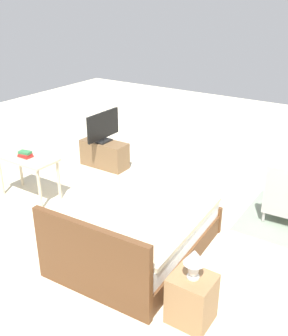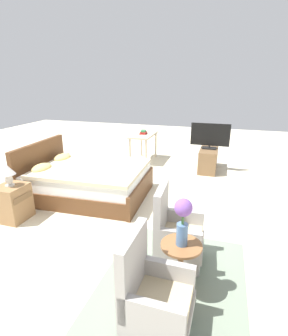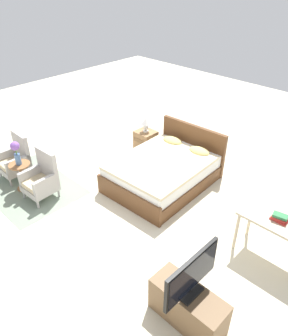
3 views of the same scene
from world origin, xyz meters
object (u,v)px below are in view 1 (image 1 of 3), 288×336
object	(u,v)px
vanity_desk	(28,163)
tv_stand	(104,154)
bed	(136,235)
tv_flatscreen	(103,126)
armchair_by_window_right	(284,198)
book_stack	(25,154)
nightstand	(192,299)
table_lamp	(194,260)

from	to	relation	value
vanity_desk	tv_stand	bearing A→B (deg)	-98.05
bed	tv_stand	size ratio (longest dim) A/B	2.23
tv_stand	tv_flatscreen	xyz separation A→B (m)	(0.00, -0.00, 0.57)
armchair_by_window_right	book_stack	bearing A→B (deg)	22.53
nightstand	tv_stand	world-z (taller)	nightstand
vanity_desk	bed	bearing A→B (deg)	171.73
tv_flatscreen	armchair_by_window_right	bearing A→B (deg)	177.90
table_lamp	tv_stand	world-z (taller)	table_lamp
bed	tv_flatscreen	size ratio (longest dim) A/B	2.41
table_lamp	book_stack	size ratio (longest dim) A/B	1.42
armchair_by_window_right	vanity_desk	world-z (taller)	armchair_by_window_right
tv_stand	vanity_desk	xyz separation A→B (m)	(0.24, 1.70, 0.36)
table_lamp	book_stack	bearing A→B (deg)	-15.32
armchair_by_window_right	book_stack	xyz separation A→B (m)	(3.80, 1.58, 0.39)
bed	armchair_by_window_right	distance (m)	2.36
armchair_by_window_right	nightstand	size ratio (longest dim) A/B	1.65
nightstand	tv_stand	distance (m)	4.26
nightstand	tv_flatscreen	size ratio (longest dim) A/B	0.63
tv_stand	vanity_desk	distance (m)	1.75
tv_stand	book_stack	bearing A→B (deg)	81.42
tv_stand	tv_flatscreen	distance (m)	0.57
bed	vanity_desk	xyz separation A→B (m)	(2.42, -0.35, 0.32)
book_stack	bed	bearing A→B (deg)	172.01
bed	table_lamp	size ratio (longest dim) A/B	6.49
tv_flatscreen	vanity_desk	distance (m)	1.73
bed	book_stack	bearing A→B (deg)	-7.99
nightstand	table_lamp	size ratio (longest dim) A/B	1.69
book_stack	table_lamp	bearing A→B (deg)	164.68
tv_flatscreen	book_stack	bearing A→B (deg)	81.50
tv_stand	nightstand	bearing A→B (deg)	140.97
bed	armchair_by_window_right	bearing A→B (deg)	-125.43
tv_flatscreen	tv_stand	bearing A→B (deg)	179.56
table_lamp	nightstand	bearing A→B (deg)	-90.00
armchair_by_window_right	table_lamp	world-z (taller)	armchair_by_window_right
armchair_by_window_right	book_stack	distance (m)	4.13
vanity_desk	book_stack	world-z (taller)	book_stack
armchair_by_window_right	tv_flatscreen	bearing A→B (deg)	-2.10
armchair_by_window_right	nightstand	distance (m)	2.57
bed	book_stack	world-z (taller)	bed
nightstand	table_lamp	bearing A→B (deg)	90.00
bed	tv_flatscreen	bearing A→B (deg)	-43.22
vanity_desk	book_stack	size ratio (longest dim) A/B	4.48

